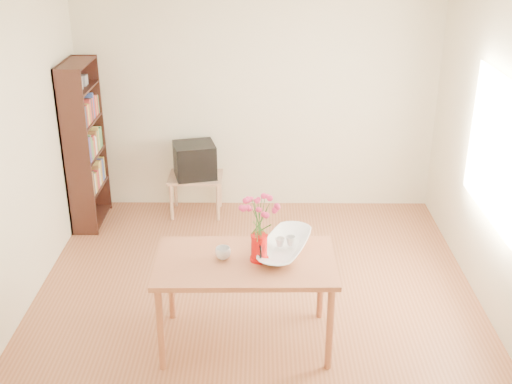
{
  "coord_description": "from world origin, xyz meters",
  "views": [
    {
      "loc": [
        0.05,
        -4.71,
        3.21
      ],
      "look_at": [
        0.0,
        0.3,
        1.0
      ],
      "focal_mm": 45.0,
      "sensor_mm": 36.0,
      "label": 1
    }
  ],
  "objects_px": {
    "bowl": "(285,225)",
    "table": "(245,270)",
    "television": "(195,159)",
    "pitcher": "(259,248)",
    "mug": "(223,253)"
  },
  "relations": [
    {
      "from": "table",
      "to": "pitcher",
      "type": "distance_m",
      "value": 0.21
    },
    {
      "from": "pitcher",
      "to": "table",
      "type": "bearing_deg",
      "value": 176.75
    },
    {
      "from": "bowl",
      "to": "television",
      "type": "height_order",
      "value": "bowl"
    },
    {
      "from": "table",
      "to": "television",
      "type": "distance_m",
      "value": 2.49
    },
    {
      "from": "pitcher",
      "to": "television",
      "type": "xyz_separation_m",
      "value": [
        -0.73,
        2.41,
        -0.19
      ]
    },
    {
      "from": "table",
      "to": "pitcher",
      "type": "relative_size",
      "value": 6.29
    },
    {
      "from": "bowl",
      "to": "table",
      "type": "bearing_deg",
      "value": -152.82
    },
    {
      "from": "pitcher",
      "to": "mug",
      "type": "bearing_deg",
      "value": 170.18
    },
    {
      "from": "table",
      "to": "bowl",
      "type": "bearing_deg",
      "value": 26.31
    },
    {
      "from": "table",
      "to": "mug",
      "type": "height_order",
      "value": "mug"
    },
    {
      "from": "pitcher",
      "to": "television",
      "type": "height_order",
      "value": "pitcher"
    },
    {
      "from": "pitcher",
      "to": "mug",
      "type": "height_order",
      "value": "pitcher"
    },
    {
      "from": "television",
      "to": "bowl",
      "type": "bearing_deg",
      "value": -81.63
    },
    {
      "from": "bowl",
      "to": "television",
      "type": "bearing_deg",
      "value": 112.5
    },
    {
      "from": "table",
      "to": "television",
      "type": "relative_size",
      "value": 2.66
    }
  ]
}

